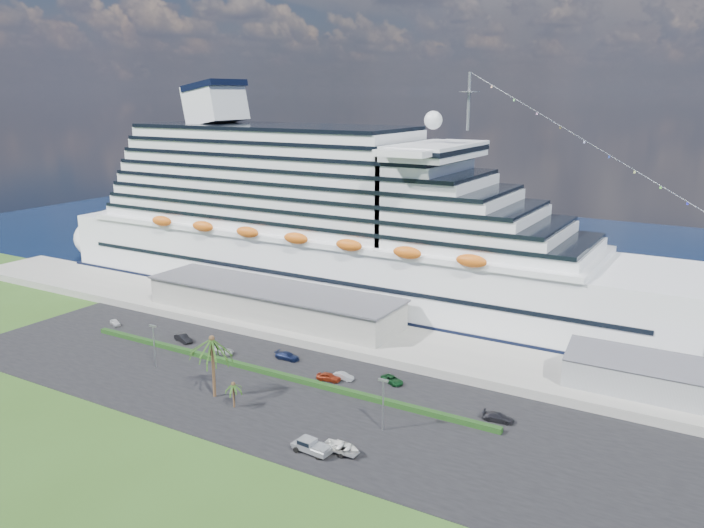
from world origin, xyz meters
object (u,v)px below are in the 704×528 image
Objects in this scene: cruise_ship at (342,232)px; boat_trailer at (342,447)px; pickup_truck at (311,446)px; parked_car_3 at (287,356)px.

boat_trailer is at bearing -58.57° from cruise_ship.
pickup_truck reaches higher than boat_trailer.
pickup_truck reaches higher than parked_car_3.
cruise_ship is 30.76× the size of boat_trailer.
parked_car_3 is 37.20m from boat_trailer.
cruise_ship is 32.23× the size of pickup_truck.
boat_trailer is at bearing -133.18° from parked_car_3.
cruise_ship is 45.18m from parked_car_3.
boat_trailer is at bearing 24.94° from pickup_truck.
parked_car_3 is 35.72m from pickup_truck.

